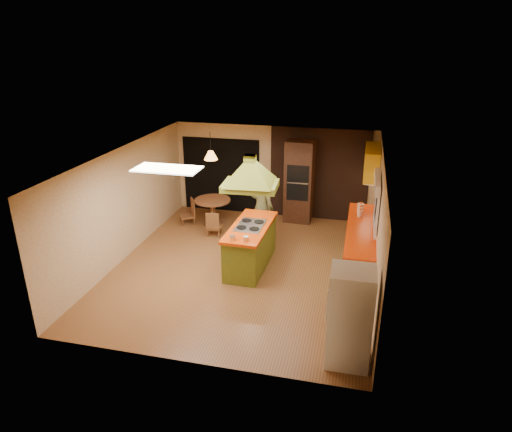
% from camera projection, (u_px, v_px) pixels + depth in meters
% --- Properties ---
extents(ground, '(6.50, 6.50, 0.00)m').
position_uv_depth(ground, '(244.00, 266.00, 10.04)').
color(ground, brown).
rests_on(ground, ground).
extents(room_walls, '(5.50, 6.50, 6.50)m').
position_uv_depth(room_walls, '(243.00, 214.00, 9.58)').
color(room_walls, beige).
rests_on(room_walls, ground).
extents(ceiling_plane, '(6.50, 6.50, 0.00)m').
position_uv_depth(ceiling_plane, '(243.00, 156.00, 9.11)').
color(ceiling_plane, silver).
rests_on(ceiling_plane, room_walls).
extents(brick_panel, '(2.64, 0.03, 2.50)m').
position_uv_depth(brick_panel, '(319.00, 175.00, 12.23)').
color(brick_panel, '#381E14').
rests_on(brick_panel, ground).
extents(nook_opening, '(2.20, 0.03, 2.10)m').
position_uv_depth(nook_opening, '(221.00, 175.00, 12.89)').
color(nook_opening, black).
rests_on(nook_opening, ground).
extents(right_counter, '(0.62, 3.05, 0.92)m').
position_uv_depth(right_counter, '(360.00, 247.00, 9.89)').
color(right_counter, olive).
rests_on(right_counter, ground).
extents(upper_cabinets, '(0.34, 1.40, 0.70)m').
position_uv_depth(upper_cabinets, '(372.00, 162.00, 10.76)').
color(upper_cabinets, yellow).
rests_on(upper_cabinets, room_walls).
extents(window_right, '(0.12, 1.35, 1.06)m').
position_uv_depth(window_right, '(378.00, 194.00, 9.17)').
color(window_right, black).
rests_on(window_right, room_walls).
extents(fluor_panel, '(1.20, 0.60, 0.03)m').
position_uv_depth(fluor_panel, '(167.00, 169.00, 8.27)').
color(fluor_panel, white).
rests_on(fluor_panel, ceiling_plane).
extents(kitchen_island, '(0.83, 1.94, 0.97)m').
position_uv_depth(kitchen_island, '(250.00, 246.00, 9.90)').
color(kitchen_island, '#646C1B').
rests_on(kitchen_island, ground).
extents(range_hood, '(1.17, 0.87, 0.80)m').
position_uv_depth(range_hood, '(250.00, 167.00, 9.25)').
color(range_hood, olive).
rests_on(range_hood, ceiling_plane).
extents(man, '(0.76, 0.63, 1.77)m').
position_uv_depth(man, '(261.00, 208.00, 10.95)').
color(man, brown).
rests_on(man, ground).
extents(refrigerator, '(0.66, 0.63, 1.60)m').
position_uv_depth(refrigerator, '(350.00, 317.00, 6.86)').
color(refrigerator, white).
rests_on(refrigerator, ground).
extents(wall_oven, '(0.76, 0.63, 2.21)m').
position_uv_depth(wall_oven, '(299.00, 182.00, 12.13)').
color(wall_oven, '#432415').
rests_on(wall_oven, ground).
extents(dining_table, '(0.95, 0.95, 0.71)m').
position_uv_depth(dining_table, '(213.00, 207.00, 12.09)').
color(dining_table, brown).
rests_on(dining_table, ground).
extents(chair_left, '(0.52, 0.52, 0.68)m').
position_uv_depth(chair_left, '(187.00, 212.00, 12.20)').
color(chair_left, brown).
rests_on(chair_left, ground).
extents(chair_near, '(0.37, 0.37, 0.65)m').
position_uv_depth(chair_near, '(214.00, 223.00, 11.51)').
color(chair_near, brown).
rests_on(chair_near, ground).
extents(pendant_lamp, '(0.46, 0.46, 0.22)m').
position_uv_depth(pendant_lamp, '(211.00, 155.00, 11.57)').
color(pendant_lamp, '#FF9E3F').
rests_on(pendant_lamp, ceiling_plane).
extents(canister_large, '(0.17, 0.17, 0.22)m').
position_uv_depth(canister_large, '(361.00, 208.00, 10.49)').
color(canister_large, '#F8E9C7').
rests_on(canister_large, right_counter).
extents(canister_medium, '(0.14, 0.14, 0.17)m').
position_uv_depth(canister_medium, '(360.00, 211.00, 10.41)').
color(canister_medium, '#F2E5C2').
rests_on(canister_medium, right_counter).
extents(canister_small, '(0.12, 0.12, 0.15)m').
position_uv_depth(canister_small, '(360.00, 213.00, 10.29)').
color(canister_small, beige).
rests_on(canister_small, right_counter).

